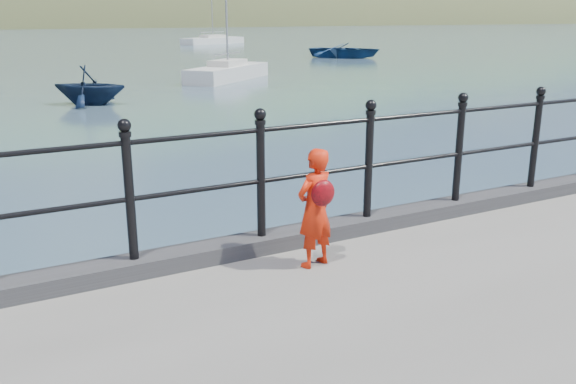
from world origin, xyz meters
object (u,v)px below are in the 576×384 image
launch_blue (345,50)px  railing (198,173)px  sailboat_near (228,73)px  child (315,208)px  sailboat_far (213,41)px  launch_navy (89,85)px

launch_blue → railing: bearing=-164.8°
sailboat_near → child: bearing=-151.0°
launch_blue → sailboat_near: (-14.30, -11.13, -0.21)m
railing → child: size_ratio=17.11×
launch_blue → sailboat_far: size_ratio=0.48×
launch_navy → sailboat_near: (7.82, 5.76, -0.37)m
railing → launch_blue: 42.73m
launch_navy → sailboat_far: size_ratio=0.24×
launch_blue → launch_navy: launch_navy is taller
railing → sailboat_far: 66.05m
sailboat_far → railing: bearing=-134.3°
launch_blue → sailboat_near: size_ratio=0.64×
launch_blue → launch_navy: size_ratio=2.00×
railing → launch_blue: size_ratio=3.38×
launch_navy → railing: bearing=-150.1°
launch_navy → child: bearing=-147.3°
child → launch_blue: bearing=-139.1°
sailboat_near → launch_navy: bearing=176.5°
launch_navy → launch_blue: bearing=-15.1°
launch_blue → sailboat_far: 26.49m
railing → child: 1.05m
launch_blue → launch_navy: 27.84m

